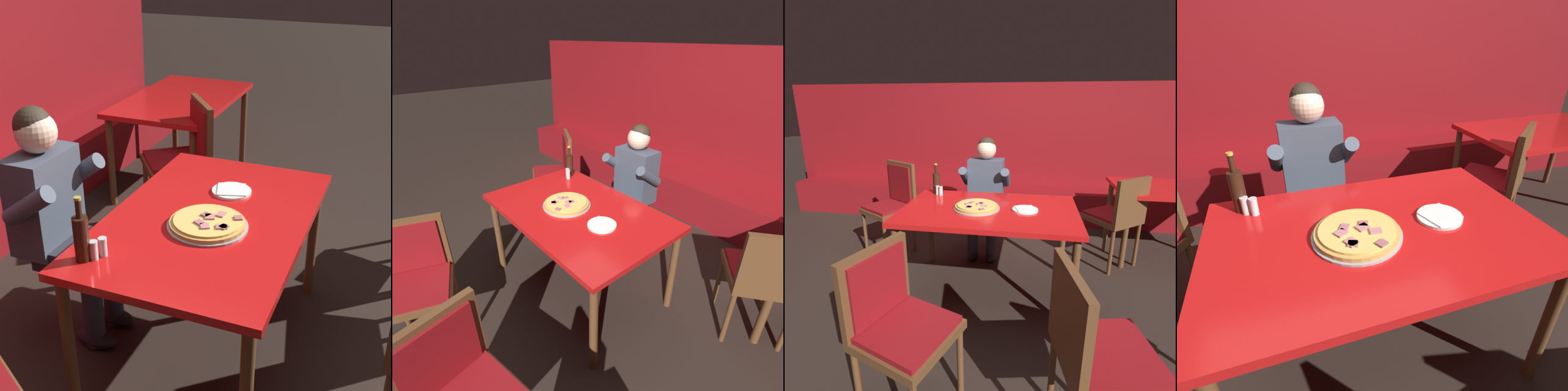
% 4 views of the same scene
% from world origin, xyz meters
% --- Properties ---
extents(ground_plane, '(24.00, 24.00, 0.00)m').
position_xyz_m(ground_plane, '(0.00, 0.00, 0.00)').
color(ground_plane, black).
extents(main_dining_table, '(1.44, 0.94, 0.78)m').
position_xyz_m(main_dining_table, '(0.00, 0.00, 0.70)').
color(main_dining_table, brown).
rests_on(main_dining_table, ground_plane).
extents(pizza, '(0.38, 0.38, 0.05)m').
position_xyz_m(pizza, '(-0.10, -0.03, 0.80)').
color(pizza, '#9E9EA3').
rests_on(pizza, main_dining_table).
extents(plate_white_paper, '(0.21, 0.21, 0.02)m').
position_xyz_m(plate_white_paper, '(0.30, -0.01, 0.79)').
color(plate_white_paper, white).
rests_on(plate_white_paper, main_dining_table).
extents(beer_bottle, '(0.07, 0.07, 0.29)m').
position_xyz_m(beer_bottle, '(-0.56, 0.35, 0.89)').
color(beer_bottle, black).
rests_on(beer_bottle, main_dining_table).
extents(shaker_black_pepper, '(0.04, 0.04, 0.09)m').
position_xyz_m(shaker_black_pepper, '(-0.50, 0.29, 0.82)').
color(shaker_black_pepper, silver).
rests_on(shaker_black_pepper, main_dining_table).
extents(shaker_parmesan, '(0.04, 0.04, 0.09)m').
position_xyz_m(shaker_parmesan, '(-0.54, 0.31, 0.82)').
color(shaker_parmesan, silver).
rests_on(shaker_parmesan, main_dining_table).
extents(diner_seated_blue_shirt, '(0.53, 0.53, 1.27)m').
position_xyz_m(diner_seated_blue_shirt, '(-0.15, 0.77, 0.71)').
color(diner_seated_blue_shirt, black).
rests_on(diner_seated_blue_shirt, ground_plane).
extents(dining_chair_far_left, '(0.62, 0.62, 0.95)m').
position_xyz_m(dining_chair_far_left, '(1.21, 0.65, 0.57)').
color(dining_chair_far_left, brown).
rests_on(dining_chair_far_left, ground_plane).
extents(background_dining_table, '(1.36, 0.83, 0.78)m').
position_xyz_m(background_dining_table, '(1.91, 0.97, 0.69)').
color(background_dining_table, brown).
rests_on(background_dining_table, ground_plane).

